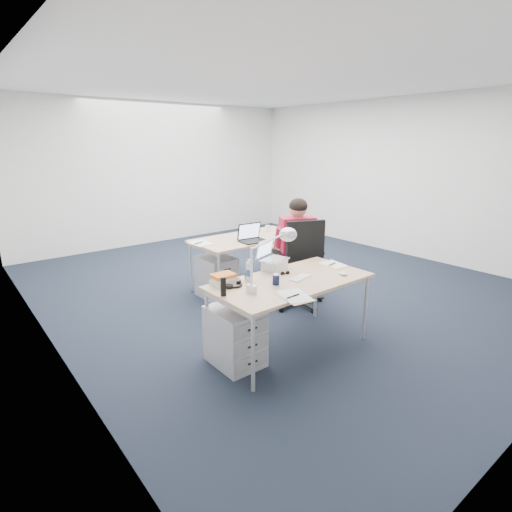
# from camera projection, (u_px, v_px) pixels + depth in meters

# --- Properties ---
(floor) EXTENTS (7.00, 7.00, 0.00)m
(floor) POSITION_uv_depth(u_px,v_px,m) (273.00, 283.00, 5.92)
(floor) COLOR black
(floor) RESTS_ON ground
(room) EXTENTS (6.02, 7.02, 2.80)m
(room) POSITION_uv_depth(u_px,v_px,m) (275.00, 165.00, 5.44)
(room) COLOR silver
(room) RESTS_ON ground
(desk_near) EXTENTS (1.60, 0.80, 0.73)m
(desk_near) POSITION_uv_depth(u_px,v_px,m) (291.00, 284.00, 3.89)
(desk_near) COLOR tan
(desk_near) RESTS_ON ground
(desk_far) EXTENTS (1.60, 0.80, 0.73)m
(desk_far) POSITION_uv_depth(u_px,v_px,m) (249.00, 240.00, 5.63)
(desk_far) COLOR tan
(desk_far) RESTS_ON ground
(office_chair) EXTENTS (0.95, 0.95, 1.14)m
(office_chair) POSITION_uv_depth(u_px,v_px,m) (298.00, 281.00, 5.06)
(office_chair) COLOR black
(office_chair) RESTS_ON ground
(seated_person) EXTENTS (0.64, 0.82, 1.36)m
(seated_person) POSITION_uv_depth(u_px,v_px,m) (293.00, 250.00, 5.13)
(seated_person) COLOR #B51937
(seated_person) RESTS_ON ground
(drawer_pedestal_near) EXTENTS (0.40, 0.50, 0.55)m
(drawer_pedestal_near) POSITION_uv_depth(u_px,v_px,m) (235.00, 336.00, 3.72)
(drawer_pedestal_near) COLOR #AEB0B4
(drawer_pedestal_near) RESTS_ON ground
(drawer_pedestal_far) EXTENTS (0.40, 0.50, 0.55)m
(drawer_pedestal_far) POSITION_uv_depth(u_px,v_px,m) (216.00, 277.00, 5.35)
(drawer_pedestal_far) COLOR #AEB0B4
(drawer_pedestal_far) RESTS_ON ground
(silver_laptop) EXTENTS (0.35, 0.31, 0.31)m
(silver_laptop) POSITION_uv_depth(u_px,v_px,m) (275.00, 256.00, 4.13)
(silver_laptop) COLOR silver
(silver_laptop) RESTS_ON desk_near
(wireless_keyboard) EXTENTS (0.27, 0.16, 0.01)m
(wireless_keyboard) POSITION_uv_depth(u_px,v_px,m) (300.00, 278.00, 3.92)
(wireless_keyboard) COLOR white
(wireless_keyboard) RESTS_ON desk_near
(computer_mouse) EXTENTS (0.08, 0.11, 0.03)m
(computer_mouse) POSITION_uv_depth(u_px,v_px,m) (343.00, 274.00, 4.00)
(computer_mouse) COLOR white
(computer_mouse) RESTS_ON desk_near
(headphones) EXTENTS (0.26, 0.23, 0.03)m
(headphones) POSITION_uv_depth(u_px,v_px,m) (234.00, 284.00, 3.71)
(headphones) COLOR black
(headphones) RESTS_ON desk_near
(can_koozie) EXTENTS (0.07, 0.07, 0.11)m
(can_koozie) POSITION_uv_depth(u_px,v_px,m) (276.00, 279.00, 3.73)
(can_koozie) COLOR #13193E
(can_koozie) RESTS_ON desk_near
(water_bottle) EXTENTS (0.07, 0.07, 0.21)m
(water_bottle) POSITION_uv_depth(u_px,v_px,m) (249.00, 270.00, 3.82)
(water_bottle) COLOR silver
(water_bottle) RESTS_ON desk_near
(bear_figurine) EXTENTS (0.08, 0.06, 0.15)m
(bear_figurine) POSITION_uv_depth(u_px,v_px,m) (248.00, 272.00, 3.86)
(bear_figurine) COLOR #377B20
(bear_figurine) RESTS_ON desk_near
(book_stack) EXTENTS (0.26, 0.23, 0.10)m
(book_stack) POSITION_uv_depth(u_px,v_px,m) (224.00, 279.00, 3.74)
(book_stack) COLOR silver
(book_stack) RESTS_ON desk_near
(cordless_phone) EXTENTS (0.05, 0.04, 0.17)m
(cordless_phone) POSITION_uv_depth(u_px,v_px,m) (223.00, 287.00, 3.45)
(cordless_phone) COLOR black
(cordless_phone) RESTS_ON desk_near
(papers_left) EXTENTS (0.30, 0.37, 0.01)m
(papers_left) POSITION_uv_depth(u_px,v_px,m) (295.00, 297.00, 3.44)
(papers_left) COLOR #F0D38A
(papers_left) RESTS_ON desk_near
(papers_right) EXTENTS (0.22, 0.30, 0.01)m
(papers_right) POSITION_uv_depth(u_px,v_px,m) (333.00, 265.00, 4.34)
(papers_right) COLOR #F0D38A
(papers_right) RESTS_ON desk_near
(sunglasses) EXTENTS (0.11, 0.07, 0.02)m
(sunglasses) POSITION_uv_depth(u_px,v_px,m) (285.00, 273.00, 4.03)
(sunglasses) COLOR black
(sunglasses) RESTS_ON desk_near
(desk_lamp) EXTENTS (0.52, 0.33, 0.55)m
(desk_lamp) POSITION_uv_depth(u_px,v_px,m) (266.00, 259.00, 3.58)
(desk_lamp) COLOR silver
(desk_lamp) RESTS_ON desk_near
(dark_laptop) EXTENTS (0.38, 0.37, 0.25)m
(dark_laptop) POSITION_uv_depth(u_px,v_px,m) (254.00, 233.00, 5.32)
(dark_laptop) COLOR black
(dark_laptop) RESTS_ON desk_far
(far_cup) EXTENTS (0.08, 0.08, 0.10)m
(far_cup) POSITION_uv_depth(u_px,v_px,m) (268.00, 229.00, 5.95)
(far_cup) COLOR white
(far_cup) RESTS_ON desk_far
(far_papers) EXTENTS (0.23, 0.33, 0.01)m
(far_papers) POSITION_uv_depth(u_px,v_px,m) (200.00, 243.00, 5.25)
(far_papers) COLOR white
(far_papers) RESTS_ON desk_far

